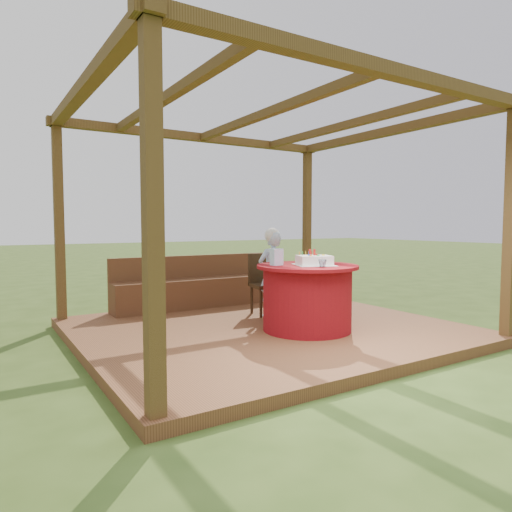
{
  "coord_description": "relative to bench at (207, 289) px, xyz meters",
  "views": [
    {
      "loc": [
        -3.14,
        -4.78,
        1.41
      ],
      "look_at": [
        0.0,
        0.25,
        1.0
      ],
      "focal_mm": 32.0,
      "sensor_mm": 36.0,
      "label": 1
    }
  ],
  "objects": [
    {
      "name": "ground",
      "position": [
        0.0,
        -1.72,
        -0.38
      ],
      "size": [
        60.0,
        60.0,
        0.0
      ],
      "primitive_type": "plane",
      "color": "#324B19",
      "rests_on": "ground"
    },
    {
      "name": "deck",
      "position": [
        0.0,
        -1.72,
        -0.32
      ],
      "size": [
        4.5,
        4.0,
        0.12
      ],
      "primitive_type": "cube",
      "color": "brown",
      "rests_on": "ground"
    },
    {
      "name": "pergola",
      "position": [
        0.0,
        -1.72,
        2.02
      ],
      "size": [
        4.5,
        4.0,
        2.72
      ],
      "color": "brown",
      "rests_on": "deck"
    },
    {
      "name": "bench",
      "position": [
        0.0,
        0.0,
        0.0
      ],
      "size": [
        3.0,
        0.42,
        0.8
      ],
      "color": "brown",
      "rests_on": "deck"
    },
    {
      "name": "table",
      "position": [
        0.3,
        -2.16,
        0.14
      ],
      "size": [
        1.23,
        1.23,
        0.8
      ],
      "color": "maroon",
      "rests_on": "deck"
    },
    {
      "name": "chair",
      "position": [
        0.43,
        -1.02,
        0.21
      ],
      "size": [
        0.48,
        0.48,
        0.87
      ],
      "color": "#322010",
      "rests_on": "deck"
    },
    {
      "name": "elderly_woman",
      "position": [
        0.41,
        -1.24,
        0.37
      ],
      "size": [
        0.44,
        0.29,
        1.24
      ],
      "color": "#9BC1E6",
      "rests_on": "deck"
    },
    {
      "name": "birthday_cake",
      "position": [
        0.34,
        -2.24,
        0.6
      ],
      "size": [
        0.57,
        0.57,
        0.19
      ],
      "color": "white",
      "rests_on": "table"
    },
    {
      "name": "gift_bag",
      "position": [
        -0.04,
        -2.01,
        0.64
      ],
      "size": [
        0.14,
        0.1,
        0.2
      ],
      "primitive_type": "cube",
      "rotation": [
        0.0,
        0.0,
        0.07
      ],
      "color": "#E695D1",
      "rests_on": "table"
    },
    {
      "name": "drinking_glass",
      "position": [
        0.26,
        -2.49,
        0.58
      ],
      "size": [
        0.11,
        0.11,
        0.09
      ],
      "primitive_type": "imported",
      "rotation": [
        0.0,
        0.0,
        -0.13
      ],
      "color": "white",
      "rests_on": "table"
    }
  ]
}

